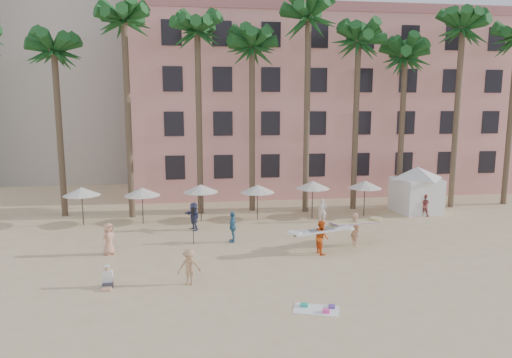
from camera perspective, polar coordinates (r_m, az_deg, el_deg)
The scene contains 11 objects.
ground at distance 21.36m, azimuth 7.60°, elevation -13.13°, with size 120.00×120.00×0.00m, color #D1B789.
pink_hotel at distance 46.70m, azimuth 7.77°, elevation 8.98°, with size 35.00×14.00×16.00m, color pink.
palm_row at distance 34.88m, azimuth 2.17°, elevation 17.21°, with size 44.40×5.40×16.30m.
umbrella_row at distance 32.14m, azimuth -3.36°, elevation -1.15°, with size 22.50×2.70×2.73m.
cabana at distance 36.82m, azimuth 19.43°, elevation -0.76°, with size 5.02×5.02×3.50m.
beach_towel at distance 19.13m, azimuth 7.71°, elevation -15.78°, with size 2.03×1.54×0.14m.
carrier_yellow at distance 27.25m, azimuth 12.30°, elevation -5.91°, with size 3.46×2.21×1.95m.
carrier_white at distance 25.50m, azimuth 8.17°, elevation -7.05°, with size 3.20×1.16×1.87m.
beachgoers at distance 27.76m, azimuth -2.28°, elevation -5.86°, with size 22.43×11.71×1.87m.
paddle at distance 27.01m, azimuth -7.87°, elevation -5.21°, with size 0.18×0.04×2.23m.
seated_man at distance 21.96m, azimuth -18.07°, elevation -11.92°, with size 0.44×0.76×0.99m.
Camera 1 is at (-5.32, -19.04, 8.07)m, focal length 32.00 mm.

